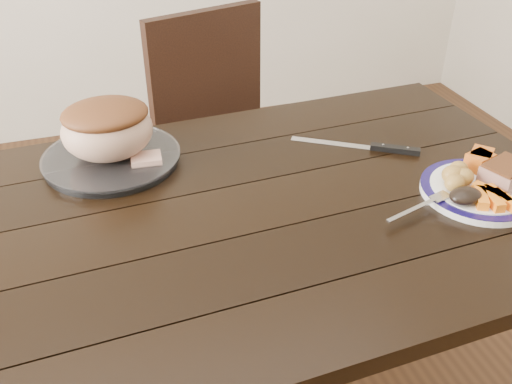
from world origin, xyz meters
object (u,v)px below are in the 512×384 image
object	(u,v)px
roast_joint	(107,131)
dining_table	(218,248)
chair_far	(225,138)
serving_platter	(112,159)
pork_slice	(505,175)
carving_knife	(379,148)
fork	(423,205)
dinner_plate	(479,191)

from	to	relation	value
roast_joint	dining_table	bearing A→B (deg)	-56.98
chair_far	roast_joint	xyz separation A→B (m)	(-0.40, -0.45, 0.31)
serving_platter	dining_table	bearing A→B (deg)	-56.98
pork_slice	carving_knife	bearing A→B (deg)	123.59
fork	dining_table	bearing A→B (deg)	145.66
chair_far	roast_joint	size ratio (longest dim) A/B	4.43
dining_table	dinner_plate	bearing A→B (deg)	-10.62
carving_knife	pork_slice	bearing A→B (deg)	-23.53
pork_slice	carving_knife	distance (m)	0.30
pork_slice	carving_knife	size ratio (longest dim) A/B	0.34
chair_far	serving_platter	world-z (taller)	chair_far
dinner_plate	carving_knife	bearing A→B (deg)	114.28
carving_knife	fork	bearing A→B (deg)	-66.42
dining_table	fork	bearing A→B (deg)	-17.75
fork	carving_knife	bearing A→B (deg)	64.11
dining_table	carving_knife	size ratio (longest dim) A/B	5.85
dinner_plate	carving_knife	distance (m)	0.27
serving_platter	fork	size ratio (longest dim) A/B	1.81
roast_joint	carving_knife	distance (m)	0.66
roast_joint	carving_knife	world-z (taller)	roast_joint
carving_knife	roast_joint	bearing A→B (deg)	-159.65
chair_far	pork_slice	xyz separation A→B (m)	(0.40, -0.84, 0.27)
serving_platter	roast_joint	xyz separation A→B (m)	(0.00, 0.00, 0.08)
chair_far	serving_platter	size ratio (longest dim) A/B	2.94
carving_knife	dinner_plate	bearing A→B (deg)	-32.84
dining_table	chair_far	bearing A→B (deg)	73.71
dining_table	dinner_plate	size ratio (longest dim) A/B	6.56
dinner_plate	roast_joint	distance (m)	0.84
roast_joint	chair_far	bearing A→B (deg)	48.70
fork	roast_joint	distance (m)	0.72
dining_table	roast_joint	xyz separation A→B (m)	(-0.18, 0.28, 0.18)
dining_table	chair_far	distance (m)	0.78
dining_table	serving_platter	bearing A→B (deg)	123.02
pork_slice	dinner_plate	bearing A→B (deg)	175.24
chair_far	serving_platter	xyz separation A→B (m)	(-0.40, -0.45, 0.23)
pork_slice	fork	world-z (taller)	pork_slice
fork	carving_knife	xyz separation A→B (m)	(0.04, 0.27, -0.01)
serving_platter	carving_knife	world-z (taller)	serving_platter
dinner_plate	roast_joint	xyz separation A→B (m)	(-0.75, 0.39, 0.08)
chair_far	serving_platter	bearing A→B (deg)	32.31
dinner_plate	fork	world-z (taller)	fork
pork_slice	serving_platter	bearing A→B (deg)	153.95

